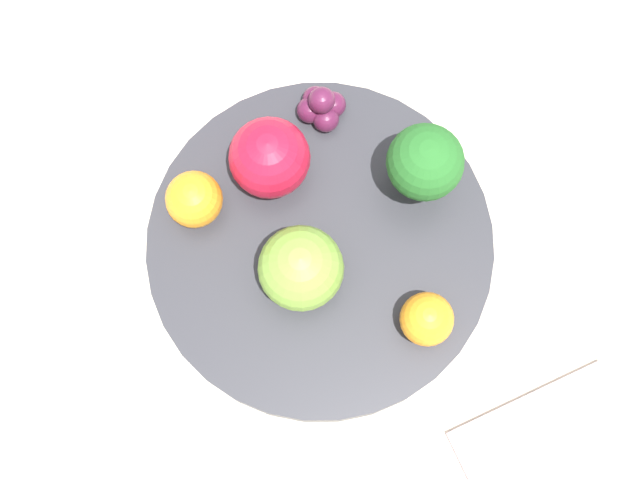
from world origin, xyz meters
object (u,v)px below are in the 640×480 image
at_px(napkin, 562,472).
at_px(orange_front, 194,199).
at_px(bowl, 320,248).
at_px(apple_red, 269,158).
at_px(broccoli, 425,163).
at_px(apple_green, 301,268).
at_px(grape_cluster, 321,107).
at_px(orange_back, 427,319).

bearing_deg(napkin, orange_front, 126.88).
height_order(bowl, apple_red, apple_red).
relative_size(broccoli, apple_green, 1.23).
height_order(apple_green, orange_front, apple_green).
bearing_deg(broccoli, orange_front, 169.35).
relative_size(apple_green, napkin, 0.43).
bearing_deg(apple_red, grape_cluster, 33.85).
xyz_separation_m(orange_front, napkin, (0.19, -0.25, -0.04)).
relative_size(apple_red, grape_cluster, 1.57).
height_order(bowl, broccoli, broccoli).
relative_size(broccoli, apple_red, 1.26).
bearing_deg(grape_cluster, broccoli, -54.85).
height_order(apple_red, orange_front, apple_red).
height_order(broccoli, napkin, broccoli).
bearing_deg(apple_green, grape_cluster, 66.36).
bearing_deg(napkin, bowl, 119.46).
xyz_separation_m(apple_red, orange_front, (-0.06, -0.01, -0.01)).
height_order(bowl, apple_green, apple_green).
xyz_separation_m(broccoli, apple_green, (-0.10, -0.04, -0.01)).
height_order(apple_red, apple_green, apple_green).
relative_size(apple_red, orange_back, 1.55).
distance_m(bowl, napkin, 0.23).
bearing_deg(orange_back, broccoli, 73.39).
distance_m(apple_red, orange_front, 0.06).
xyz_separation_m(apple_green, orange_back, (0.07, -0.06, -0.01)).
bearing_deg(apple_red, napkin, -63.57).
bearing_deg(apple_red, orange_back, -63.44).
xyz_separation_m(orange_back, grape_cluster, (-0.02, 0.17, -0.01)).
bearing_deg(broccoli, apple_red, 157.76).
relative_size(orange_front, orange_back, 1.09).
height_order(bowl, grape_cluster, grape_cluster).
bearing_deg(bowl, apple_red, 105.59).
height_order(bowl, orange_front, orange_front).
relative_size(bowl, broccoli, 3.44).
height_order(orange_front, grape_cluster, orange_front).
height_order(apple_red, orange_back, apple_red).
xyz_separation_m(broccoli, apple_red, (-0.10, 0.04, -0.02)).
xyz_separation_m(bowl, orange_front, (-0.08, 0.05, 0.03)).
height_order(orange_back, grape_cluster, orange_back).
bearing_deg(napkin, orange_back, 116.27).
relative_size(apple_green, orange_front, 1.45).
bearing_deg(orange_back, napkin, -63.73).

